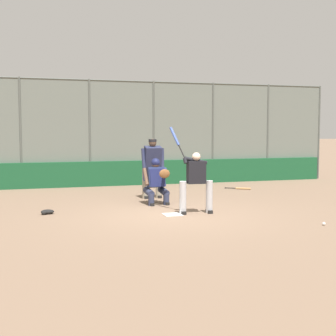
# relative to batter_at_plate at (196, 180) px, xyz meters

# --- Properties ---
(ground_plane) EXTENTS (160.00, 160.00, 0.00)m
(ground_plane) POSITION_rel_batter_at_plate_xyz_m (0.59, 0.00, -0.82)
(ground_plane) COLOR #7A604C
(home_plate_marker) EXTENTS (0.43, 0.43, 0.01)m
(home_plate_marker) POSITION_rel_batter_at_plate_xyz_m (0.59, 0.00, -0.81)
(home_plate_marker) COLOR white
(home_plate_marker) RESTS_ON ground_plane
(backstop_fence) EXTENTS (16.73, 0.08, 3.85)m
(backstop_fence) POSITION_rel_batter_at_plate_xyz_m (0.59, -6.31, 1.20)
(backstop_fence) COLOR #515651
(backstop_fence) RESTS_ON ground_plane
(padding_wall) EXTENTS (16.32, 0.18, 0.90)m
(padding_wall) POSITION_rel_batter_at_plate_xyz_m (0.59, -6.21, -0.36)
(padding_wall) COLOR #19512D
(padding_wall) RESTS_ON ground_plane
(bleachers_beyond) EXTENTS (11.66, 3.05, 1.80)m
(bleachers_beyond) POSITION_rel_batter_at_plate_xyz_m (-0.37, -9.17, -0.23)
(bleachers_beyond) COLOR slate
(bleachers_beyond) RESTS_ON ground_plane
(batter_at_plate) EXTENTS (0.97, 0.68, 2.12)m
(batter_at_plate) POSITION_rel_batter_at_plate_xyz_m (0.00, 0.00, 0.00)
(batter_at_plate) COLOR #B7B7BC
(batter_at_plate) RESTS_ON ground_plane
(catcher_behind_plate) EXTENTS (0.68, 0.79, 1.27)m
(catcher_behind_plate) POSITION_rel_batter_at_plate_xyz_m (0.54, -1.65, -0.16)
(catcher_behind_plate) COLOR #2D334C
(catcher_behind_plate) RESTS_ON ground_plane
(umpire_home) EXTENTS (0.72, 0.44, 1.78)m
(umpire_home) POSITION_rel_batter_at_plate_xyz_m (0.37, -2.76, 0.14)
(umpire_home) COLOR gray
(umpire_home) RESTS_ON ground_plane
(spare_bat_near_backstop) EXTENTS (0.77, 0.53, 0.07)m
(spare_bat_near_backstop) POSITION_rel_batter_at_plate_xyz_m (-3.08, -3.92, -0.78)
(spare_bat_near_backstop) COLOR black
(spare_bat_near_backstop) RESTS_ON ground_plane
(fielding_glove_on_dirt) EXTENTS (0.32, 0.24, 0.11)m
(fielding_glove_on_dirt) POSITION_rel_batter_at_plate_xyz_m (3.50, -0.93, -0.76)
(fielding_glove_on_dirt) COLOR black
(fielding_glove_on_dirt) RESTS_ON ground_plane
(baseball_loose) EXTENTS (0.07, 0.07, 0.07)m
(baseball_loose) POSITION_rel_batter_at_plate_xyz_m (-2.15, 2.14, -0.78)
(baseball_loose) COLOR white
(baseball_loose) RESTS_ON ground_plane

